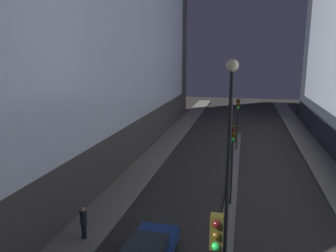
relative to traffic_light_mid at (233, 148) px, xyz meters
The scene contains 6 objects.
building_left 14.91m from the traffic_light_mid, 145.47° to the left, with size 6.01×44.68×20.32m.
median_strip 4.18m from the traffic_light_mid, 90.00° to the left, with size 0.71×32.08×0.12m.
traffic_light_mid is the anchor object (origin of this frame).
traffic_light_far 11.85m from the traffic_light_mid, 90.00° to the left, with size 0.32×0.42×4.71m.
street_lamp 5.49m from the traffic_light_mid, 90.00° to the right, with size 0.50×0.50×8.43m.
pedestrian_on_left_sidewalk 8.89m from the traffic_light_mid, 141.12° to the right, with size 0.34×0.34×1.58m.
Camera 1 is at (0.51, -3.46, 8.66)m, focal length 35.00 mm.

